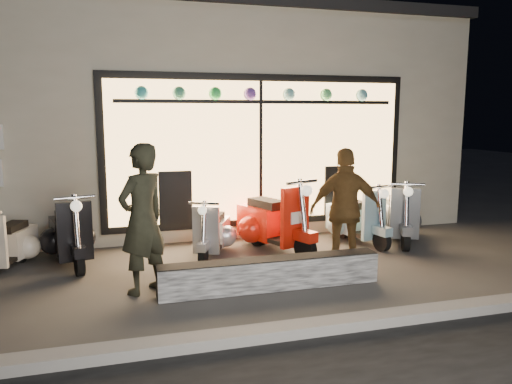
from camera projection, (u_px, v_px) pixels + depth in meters
ground at (244, 274)px, 6.90m from camera, size 40.00×40.00×0.00m
kerb at (295, 330)px, 4.99m from camera, size 40.00×0.25×0.12m
shop_building at (189, 118)px, 11.30m from camera, size 10.20×6.23×4.20m
graffiti_barrier at (271, 274)px, 6.30m from camera, size 2.84×0.28×0.40m
scooter_silver at (213, 232)px, 7.86m from camera, size 0.74×1.22×0.89m
scooter_red at (269, 221)px, 8.11m from camera, size 0.93×1.61×1.17m
scooter_black at (69, 234)px, 7.44m from camera, size 0.69×1.48×1.05m
scooter_cream at (11, 243)px, 7.18m from camera, size 0.67×1.26×0.90m
scooter_blue at (353, 218)px, 8.64m from camera, size 0.66×1.44×1.02m
scooter_grey at (399, 216)px, 8.75m from camera, size 0.86×1.45×1.05m
man at (142, 219)px, 6.09m from camera, size 0.81×0.76×1.86m
woman at (346, 210)px, 7.01m from camera, size 1.08×0.62×1.73m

